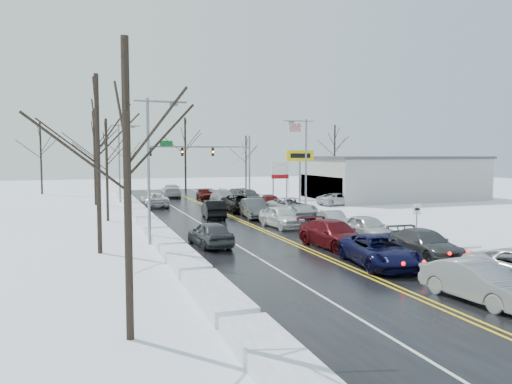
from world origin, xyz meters
name	(u,v)px	position (x,y,z in m)	size (l,w,h in m)	color
ground	(258,228)	(0.00, 0.00, 0.00)	(160.00, 160.00, 0.00)	white
road_surface	(250,225)	(0.00, 2.00, 0.01)	(14.00, 84.00, 0.01)	black
snow_bank_left	(152,229)	(-7.60, 2.00, 0.00)	(1.55, 72.00, 0.54)	white
snow_bank_right	(336,221)	(7.60, 2.00, 0.00)	(1.55, 72.00, 0.54)	white
traffic_signal_mast	(212,155)	(3.45, 27.99, 5.48)	(13.28, 0.39, 8.00)	slate
tires_plus_sign	(300,159)	(10.50, 15.99, 4.99)	(3.20, 0.34, 6.00)	slate
used_vehicles_sign	(280,172)	(10.50, 22.00, 3.32)	(2.20, 0.22, 4.65)	slate
speed_limit_sign	(417,215)	(8.20, -8.00, 1.63)	(0.55, 0.09, 2.35)	slate
flagpole	(290,152)	(15.17, 30.00, 5.93)	(1.87, 1.20, 10.00)	silver
dealership_building	(393,178)	(23.98, 18.00, 2.66)	(20.40, 12.40, 5.30)	#A7A8A3
streetlight_ne	(304,157)	(8.30, 10.00, 5.31)	(3.20, 0.25, 9.00)	slate
streetlight_sw	(152,158)	(-8.30, -4.00, 5.31)	(3.20, 0.25, 9.00)	slate
streetlight_nw	(121,156)	(-8.30, 24.00, 5.31)	(3.20, 0.25, 9.00)	slate
tree_left_a	(126,130)	(-11.00, -20.00, 6.29)	(3.60, 3.60, 9.00)	#2D231C
tree_left_b	(97,129)	(-11.50, -6.00, 6.99)	(4.00, 4.00, 10.00)	#2D231C
tree_left_c	(106,150)	(-10.50, 8.00, 5.94)	(3.40, 3.40, 8.50)	#2D231C
tree_left_d	(94,138)	(-11.20, 22.00, 7.33)	(4.20, 4.20, 10.50)	#2D231C
tree_left_e	(96,146)	(-10.80, 34.00, 6.64)	(3.80, 3.80, 9.50)	#2D231C
tree_far_a	(41,144)	(-18.00, 40.00, 6.99)	(4.00, 4.00, 10.00)	#2D231C
tree_far_b	(129,149)	(-6.00, 41.00, 6.29)	(3.60, 3.60, 9.00)	#2D231C
tree_far_c	(185,140)	(2.00, 39.00, 7.68)	(4.40, 4.40, 11.00)	#2D231C
tree_far_d	(246,152)	(12.00, 40.50, 5.94)	(3.40, 3.40, 8.50)	#2D231C
tree_far_e	(335,144)	(28.00, 41.00, 7.33)	(4.20, 4.20, 10.50)	#2D231C
queued_car_1	(478,301)	(1.83, -20.30, 0.00)	(1.62, 4.65, 1.53)	#999BA0
queued_car_2	(379,266)	(1.59, -13.93, 0.00)	(2.55, 5.53, 1.54)	black
queued_car_3	(334,248)	(1.74, -8.81, 0.00)	(2.28, 5.61, 1.63)	#520A10
queued_car_4	(282,228)	(1.84, -0.19, 0.00)	(1.94, 4.82, 1.64)	silver
queued_car_5	(254,218)	(1.69, 5.83, 0.00)	(1.76, 5.05, 1.66)	#414446
queued_car_6	(241,212)	(1.94, 10.73, 0.00)	(2.76, 5.99, 1.66)	black
queued_car_7	(224,206)	(1.79, 16.33, 0.00)	(2.30, 5.66, 1.64)	#96999E
queued_car_8	(205,200)	(1.61, 24.47, 0.00)	(1.68, 4.17, 1.42)	#4C0C0A
queued_car_11	(425,258)	(5.08, -12.94, 0.00)	(2.09, 5.14, 1.49)	#3A3D3F
queued_car_12	(367,240)	(5.09, -7.12, 0.00)	(1.90, 4.72, 1.61)	#BCBCBE
queued_car_13	(333,229)	(5.30, -1.97, 0.00)	(1.40, 4.02, 1.33)	#9B9EA2
queued_car_14	(292,216)	(5.26, 5.89, 0.00)	(2.75, 5.96, 1.66)	#B0B3B8
queued_car_15	(271,210)	(5.41, 11.58, 0.00)	(1.94, 4.78, 1.39)	#4A090A
queued_car_16	(249,204)	(5.09, 17.84, 0.00)	(2.02, 5.03, 1.71)	#46494C
queued_car_17	(240,200)	(5.35, 22.10, 0.00)	(1.51, 4.34, 1.43)	#3A3C3F
oncoming_car_0	(213,218)	(-1.72, 6.88, 0.00)	(1.65, 4.72, 1.56)	black
oncoming_car_1	(154,207)	(-5.36, 18.11, 0.00)	(2.51, 5.44, 1.51)	white
oncoming_car_2	(171,197)	(-1.74, 29.26, 0.00)	(2.34, 5.75, 1.67)	silver
oncoming_car_3	(210,246)	(-5.13, -5.99, 0.00)	(1.82, 4.52, 1.54)	#3F4144
parked_car_0	(339,205)	(13.89, 13.14, 0.00)	(2.24, 4.86, 1.35)	silver
parked_car_1	(345,201)	(16.98, 17.45, 0.00)	(2.15, 5.30, 1.54)	#929599
parked_car_2	(312,198)	(15.04, 22.25, 0.00)	(1.64, 4.08, 1.39)	black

